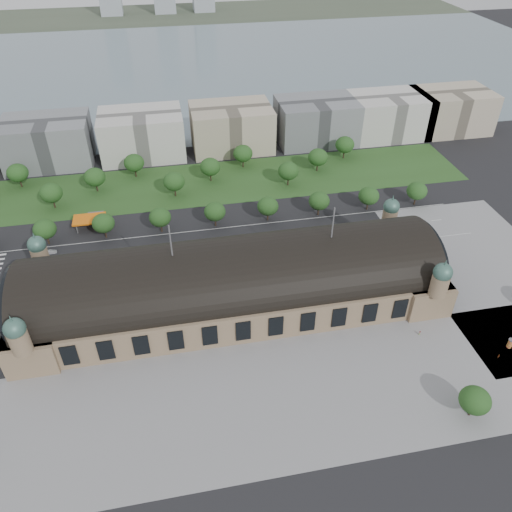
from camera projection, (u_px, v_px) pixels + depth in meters
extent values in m
plane|color=black|center=(234.00, 304.00, 183.48)|extent=(900.00, 900.00, 0.00)
cube|color=#8A7255|center=(234.00, 292.00, 179.85)|extent=(150.00, 40.00, 12.00)
cube|color=#8A7255|center=(39.00, 317.00, 169.63)|extent=(16.00, 43.00, 12.00)
cube|color=#8A7255|center=(407.00, 270.00, 190.07)|extent=(16.00, 43.00, 12.00)
cylinder|color=black|center=(233.00, 279.00, 176.22)|extent=(144.00, 37.60, 37.60)
cylinder|color=black|center=(14.00, 302.00, 163.87)|extent=(1.20, 32.00, 32.00)
cylinder|color=black|center=(426.00, 251.00, 186.14)|extent=(1.20, 32.00, 32.00)
cylinder|color=#8A7255|center=(41.00, 257.00, 179.98)|extent=(6.00, 6.00, 8.00)
sphere|color=#41695C|center=(37.00, 245.00, 176.65)|extent=(6.40, 6.40, 6.40)
cone|color=#41695C|center=(34.00, 235.00, 174.23)|extent=(1.00, 1.00, 2.50)
cylinder|color=#8A7255|center=(389.00, 218.00, 200.42)|extent=(6.00, 6.00, 8.00)
sphere|color=#41695C|center=(392.00, 207.00, 197.09)|extent=(6.40, 6.40, 6.40)
cone|color=#41695C|center=(393.00, 198.00, 194.67)|extent=(1.00, 1.00, 2.50)
cylinder|color=#8A7255|center=(20.00, 342.00, 147.17)|extent=(6.00, 6.00, 8.00)
sphere|color=#41695C|center=(14.00, 328.00, 143.84)|extent=(6.40, 6.40, 6.40)
cone|color=#41695C|center=(10.00, 318.00, 141.42)|extent=(1.00, 1.00, 2.50)
cylinder|color=#8A7255|center=(439.00, 285.00, 167.61)|extent=(6.00, 6.00, 8.00)
sphere|color=#41695C|center=(443.00, 272.00, 164.28)|extent=(6.40, 6.40, 6.40)
cone|color=#41695C|center=(446.00, 263.00, 161.86)|extent=(1.00, 1.00, 2.50)
cylinder|color=#59595B|center=(171.00, 241.00, 161.36)|extent=(0.50, 0.50, 12.00)
cylinder|color=#59595B|center=(333.00, 223.00, 169.75)|extent=(0.50, 0.50, 12.00)
cube|color=gray|center=(290.00, 397.00, 150.63)|extent=(190.00, 48.00, 0.12)
cube|color=gray|center=(488.00, 271.00, 199.20)|extent=(56.00, 100.00, 0.12)
cube|color=black|center=(173.00, 250.00, 210.12)|extent=(260.00, 26.00, 0.10)
cube|color=#2B4F1F|center=(176.00, 186.00, 253.84)|extent=(300.00, 45.00, 0.10)
cube|color=orange|center=(89.00, 219.00, 220.68)|extent=(14.00, 9.00, 0.70)
cube|color=#59595B|center=(96.00, 217.00, 227.55)|extent=(7.00, 5.00, 3.20)
cylinder|color=#59595B|center=(78.00, 221.00, 223.85)|extent=(0.50, 0.50, 4.40)
cylinder|color=#59595B|center=(103.00, 219.00, 225.53)|extent=(0.50, 0.50, 4.40)
cylinder|color=#59595B|center=(77.00, 229.00, 218.85)|extent=(0.50, 0.50, 4.40)
cylinder|color=#59595B|center=(103.00, 226.00, 220.53)|extent=(0.50, 0.50, 4.40)
cube|color=slate|center=(178.00, 66.00, 416.28)|extent=(700.00, 320.00, 0.08)
cube|color=#44513D|center=(166.00, 14.00, 572.52)|extent=(700.00, 120.00, 0.14)
cube|color=gray|center=(48.00, 142.00, 267.91)|extent=(45.00, 32.00, 24.00)
cube|color=silver|center=(142.00, 134.00, 275.54)|extent=(45.00, 32.00, 24.00)
cube|color=#BEAF95|center=(231.00, 128.00, 283.17)|extent=(45.00, 32.00, 24.00)
cube|color=gray|center=(316.00, 121.00, 290.80)|extent=(45.00, 32.00, 24.00)
cube|color=silver|center=(389.00, 115.00, 297.66)|extent=(45.00, 32.00, 24.00)
cube|color=#BEAF95|center=(450.00, 111.00, 303.76)|extent=(45.00, 32.00, 24.00)
cylinder|color=#2D2116|center=(48.00, 239.00, 212.59)|extent=(0.70, 0.70, 4.32)
ellipsoid|color=#1B4418|center=(45.00, 229.00, 209.40)|extent=(9.60, 9.60, 8.16)
cylinder|color=#2D2116|center=(106.00, 233.00, 216.25)|extent=(0.70, 0.70, 4.32)
ellipsoid|color=#1B4418|center=(103.00, 223.00, 213.06)|extent=(9.60, 9.60, 8.16)
cylinder|color=#2D2116|center=(161.00, 227.00, 219.92)|extent=(0.70, 0.70, 4.32)
ellipsoid|color=#1B4418|center=(160.00, 217.00, 216.72)|extent=(9.60, 9.60, 8.16)
cylinder|color=#2D2116|center=(215.00, 222.00, 223.58)|extent=(0.70, 0.70, 4.32)
ellipsoid|color=#1B4418|center=(215.00, 212.00, 220.38)|extent=(9.60, 9.60, 8.16)
cylinder|color=#2D2116|center=(268.00, 216.00, 227.24)|extent=(0.70, 0.70, 4.32)
ellipsoid|color=#1B4418|center=(268.00, 206.00, 224.04)|extent=(9.60, 9.60, 8.16)
cylinder|color=#2D2116|center=(318.00, 211.00, 230.90)|extent=(0.70, 0.70, 4.32)
ellipsoid|color=#1B4418|center=(319.00, 201.00, 227.70)|extent=(9.60, 9.60, 8.16)
cylinder|color=#2D2116|center=(367.00, 206.00, 234.56)|extent=(0.70, 0.70, 4.32)
ellipsoid|color=#1B4418|center=(369.00, 196.00, 231.37)|extent=(9.60, 9.60, 8.16)
cylinder|color=#2D2116|center=(415.00, 201.00, 238.22)|extent=(0.70, 0.70, 4.32)
ellipsoid|color=#1B4418|center=(417.00, 191.00, 235.03)|extent=(9.60, 9.60, 8.16)
cylinder|color=#2D2116|center=(21.00, 183.00, 251.62)|extent=(0.70, 0.70, 4.68)
ellipsoid|color=#1B4418|center=(18.00, 173.00, 248.15)|extent=(10.40, 10.40, 8.84)
cylinder|color=#2D2116|center=(54.00, 203.00, 235.77)|extent=(0.70, 0.70, 4.68)
ellipsoid|color=#1B4418|center=(51.00, 193.00, 232.30)|extent=(10.40, 10.40, 8.84)
cylinder|color=#2D2116|center=(97.00, 187.00, 248.04)|extent=(0.70, 0.70, 4.68)
ellipsoid|color=#1B4418|center=(95.00, 177.00, 244.58)|extent=(10.40, 10.40, 8.84)
cylinder|color=#2D2116|center=(136.00, 173.00, 260.31)|extent=(0.70, 0.70, 4.68)
ellipsoid|color=#1B4418|center=(134.00, 163.00, 256.85)|extent=(10.40, 10.40, 8.84)
cylinder|color=#2D2116|center=(175.00, 192.00, 244.46)|extent=(0.70, 0.70, 4.68)
ellipsoid|color=#1B4418|center=(174.00, 181.00, 241.00)|extent=(10.40, 10.40, 8.84)
cylinder|color=#2D2116|center=(211.00, 177.00, 256.74)|extent=(0.70, 0.70, 4.68)
ellipsoid|color=#1B4418|center=(210.00, 167.00, 253.27)|extent=(10.40, 10.40, 8.84)
cylinder|color=#2D2116|center=(243.00, 163.00, 269.01)|extent=(0.70, 0.70, 4.68)
ellipsoid|color=#1B4418|center=(243.00, 153.00, 265.55)|extent=(10.40, 10.40, 8.84)
cylinder|color=#2D2116|center=(288.00, 181.00, 253.16)|extent=(0.70, 0.70, 4.68)
ellipsoid|color=#1B4418|center=(288.00, 171.00, 249.70)|extent=(10.40, 10.40, 8.84)
cylinder|color=#2D2116|center=(317.00, 167.00, 265.43)|extent=(0.70, 0.70, 4.68)
ellipsoid|color=#1B4418|center=(318.00, 157.00, 261.97)|extent=(10.40, 10.40, 8.84)
cylinder|color=#2D2116|center=(344.00, 154.00, 277.71)|extent=(0.70, 0.70, 4.68)
ellipsoid|color=#1B4418|center=(345.00, 145.00, 274.24)|extent=(10.40, 10.40, 8.84)
cylinder|color=#2D2116|center=(471.00, 411.00, 144.56)|extent=(0.70, 0.70, 3.96)
ellipsoid|color=#1B4418|center=(475.00, 400.00, 141.63)|extent=(9.00, 9.00, 7.65)
imported|color=#9C9FA5|center=(51.00, 252.00, 207.78)|extent=(4.90, 2.14, 1.57)
imported|color=black|center=(67.00, 266.00, 200.20)|extent=(5.51, 2.65, 1.51)
imported|color=#1A2A4A|center=(207.00, 252.00, 207.96)|extent=(4.16, 2.10, 1.36)
imported|color=#5C6064|center=(339.00, 230.00, 220.57)|extent=(4.52, 2.08, 1.44)
imported|color=black|center=(17.00, 286.00, 190.31)|extent=(5.06, 4.27, 1.64)
imported|color=maroon|center=(60.00, 282.00, 192.65)|extent=(5.21, 4.01, 1.31)
imported|color=#201B4C|center=(38.00, 286.00, 190.58)|extent=(5.34, 4.61, 1.47)
imported|color=slate|center=(136.00, 272.00, 197.23)|extent=(4.18, 3.48, 1.35)
imported|color=white|center=(147.00, 276.00, 195.34)|extent=(4.99, 3.29, 1.55)
imported|color=#919499|center=(156.00, 276.00, 195.63)|extent=(5.22, 4.24, 1.32)
imported|color=black|center=(180.00, 269.00, 198.56)|extent=(5.93, 4.68, 1.61)
imported|color=red|center=(182.00, 259.00, 202.36)|extent=(13.04, 3.73, 3.59)
imported|color=beige|center=(202.00, 260.00, 202.17)|extent=(12.51, 3.44, 3.45)
imported|color=beige|center=(265.00, 252.00, 206.25)|extent=(12.56, 4.08, 3.44)
cylinder|color=#D84D36|center=(510.00, 344.00, 165.71)|extent=(1.57, 1.57, 3.37)
cylinder|color=#59595B|center=(512.00, 340.00, 164.63)|extent=(1.91, 1.91, 0.28)
imported|color=gray|center=(420.00, 333.00, 170.74)|extent=(0.90, 0.64, 1.67)
imported|color=gray|center=(499.00, 356.00, 162.30)|extent=(0.82, 0.76, 1.87)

